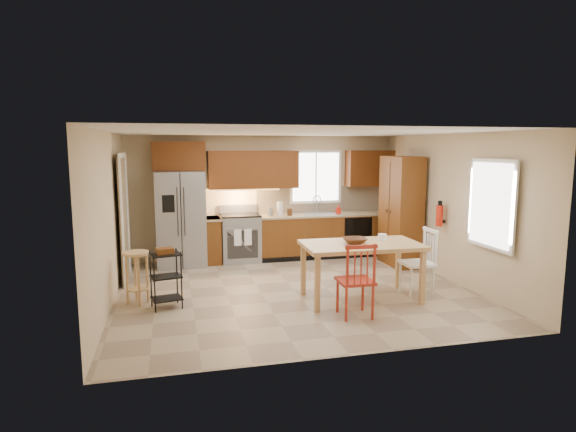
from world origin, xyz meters
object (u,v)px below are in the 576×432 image
(refrigerator, at_px, (181,219))
(chair_red, at_px, (355,279))
(pantry, at_px, (401,211))
(utility_cart, at_px, (166,280))
(table_jar, at_px, (382,239))
(fire_extinguisher, at_px, (439,216))
(dining_table, at_px, (361,272))
(bar_stool, at_px, (137,278))
(chair_white, at_px, (417,262))
(range_stove, at_px, (240,239))
(soap_bottle, at_px, (338,209))
(table_bowl, at_px, (355,244))

(refrigerator, relative_size, chair_red, 1.78)
(pantry, relative_size, chair_red, 2.06)
(utility_cart, bearing_deg, table_jar, -15.48)
(refrigerator, distance_m, fire_extinguisher, 4.76)
(dining_table, xyz_separation_m, bar_stool, (-3.25, 0.58, -0.04))
(chair_white, height_order, bar_stool, chair_white)
(pantry, distance_m, bar_stool, 5.03)
(range_stove, relative_size, table_jar, 5.56)
(bar_stool, distance_m, utility_cart, 0.50)
(dining_table, xyz_separation_m, table_jar, (0.38, 0.11, 0.47))
(range_stove, height_order, chair_red, chair_red)
(dining_table, bearing_deg, table_jar, 17.54)
(range_stove, distance_m, utility_cart, 2.93)
(soap_bottle, relative_size, chair_white, 0.19)
(fire_extinguisher, distance_m, chair_red, 2.64)
(chair_white, relative_size, table_jar, 6.18)
(bar_stool, bearing_deg, soap_bottle, 11.62)
(refrigerator, distance_m, table_jar, 3.98)
(soap_bottle, distance_m, chair_red, 3.59)
(table_jar, bearing_deg, soap_bottle, 84.87)
(refrigerator, xyz_separation_m, dining_table, (2.56, -2.79, -0.49))
(chair_white, relative_size, bar_stool, 1.31)
(chair_red, xyz_separation_m, utility_cart, (-2.49, 0.95, -0.10))
(pantry, bearing_deg, fire_extinguisher, -79.22)
(pantry, distance_m, dining_table, 2.52)
(soap_bottle, height_order, fire_extinguisher, fire_extinguisher)
(soap_bottle, xyz_separation_m, table_jar, (-0.24, -2.66, -0.10))
(chair_red, bearing_deg, table_jar, 47.69)
(fire_extinguisher, xyz_separation_m, utility_cart, (-4.60, -0.52, -0.69))
(bar_stool, bearing_deg, chair_white, -25.10)
(table_jar, bearing_deg, utility_cart, 176.64)
(soap_bottle, xyz_separation_m, fire_extinguisher, (1.15, -1.95, 0.10))
(fire_extinguisher, relative_size, table_bowl, 1.02)
(chair_white, distance_m, utility_cart, 3.79)
(chair_white, bearing_deg, chair_red, 119.90)
(chair_red, relative_size, table_jar, 6.18)
(soap_bottle, bearing_deg, dining_table, -102.60)
(fire_extinguisher, distance_m, table_bowl, 2.06)
(range_stove, height_order, pantry, pantry)
(table_jar, bearing_deg, refrigerator, 137.61)
(range_stove, distance_m, soap_bottle, 2.10)
(chair_white, distance_m, bar_stool, 4.23)
(refrigerator, xyz_separation_m, soap_bottle, (3.18, -0.02, 0.09))
(refrigerator, distance_m, utility_cart, 2.56)
(refrigerator, xyz_separation_m, chair_red, (2.21, -3.44, -0.40))
(table_bowl, relative_size, bar_stool, 0.45)
(bar_stool, bearing_deg, utility_cart, -52.58)
(refrigerator, relative_size, chair_white, 1.78)
(chair_white, bearing_deg, pantry, -17.20)
(refrigerator, height_order, table_jar, refrigerator)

